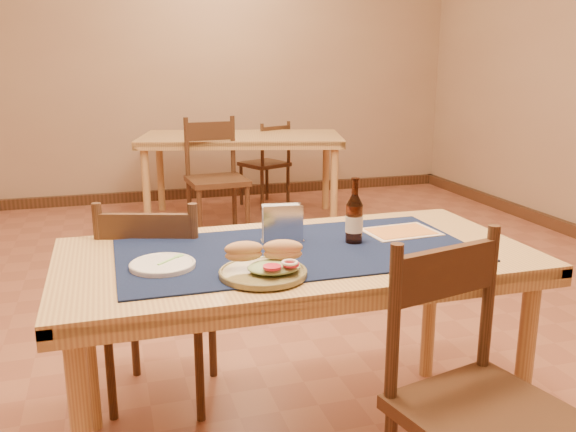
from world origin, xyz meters
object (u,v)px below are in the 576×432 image
object	(u,v)px
back_table	(242,145)
chair_main_far	(159,298)
chair_main_near	(477,402)
napkin_holder	(282,224)
main_table	(296,274)
sandwich_plate	(266,266)
beer_bottle	(354,219)

from	to	relation	value
back_table	chair_main_far	distance (m)	3.04
chair_main_far	chair_main_near	size ratio (longest dim) A/B	0.96
napkin_holder	main_table	bearing A→B (deg)	-80.64
sandwich_plate	napkin_holder	distance (m)	0.36
main_table	napkin_holder	world-z (taller)	napkin_holder
main_table	chair_main_far	world-z (taller)	chair_main_far
chair_main_far	sandwich_plate	world-z (taller)	chair_main_far
main_table	back_table	size ratio (longest dim) A/B	0.85
chair_main_near	beer_bottle	bearing A→B (deg)	98.98
back_table	beer_bottle	xyz separation A→B (m)	(-0.32, -3.28, 0.17)
beer_bottle	chair_main_near	bearing A→B (deg)	-81.02
napkin_holder	chair_main_far	bearing A→B (deg)	142.32
sandwich_plate	napkin_holder	world-z (taller)	napkin_holder
back_table	beer_bottle	bearing A→B (deg)	-95.49
back_table	chair_main_near	size ratio (longest dim) A/B	2.05
chair_main_far	napkin_holder	distance (m)	0.64
main_table	sandwich_plate	distance (m)	0.30
chair_main_far	beer_bottle	bearing A→B (deg)	-31.77
chair_main_far	back_table	bearing A→B (deg)	71.20
main_table	napkin_holder	bearing A→B (deg)	99.36
beer_bottle	napkin_holder	distance (m)	0.26
back_table	chair_main_far	bearing A→B (deg)	-108.80
back_table	chair_main_far	world-z (taller)	chair_main_far
chair_main_far	beer_bottle	world-z (taller)	beer_bottle
chair_main_far	sandwich_plate	size ratio (longest dim) A/B	3.31
back_table	napkin_holder	distance (m)	3.24
chair_main_far	beer_bottle	size ratio (longest dim) A/B	3.79
sandwich_plate	beer_bottle	size ratio (longest dim) A/B	1.15
back_table	sandwich_plate	xyz separation A→B (m)	(-0.70, -3.52, 0.12)
main_table	back_table	world-z (taller)	same
main_table	beer_bottle	size ratio (longest dim) A/B	6.86
sandwich_plate	back_table	bearing A→B (deg)	78.71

